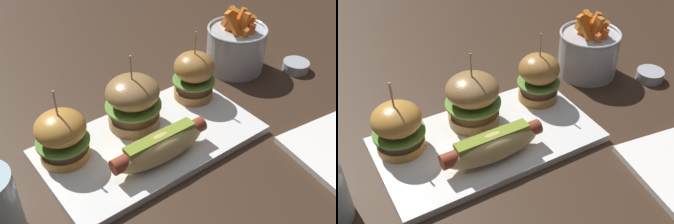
{
  "view_description": "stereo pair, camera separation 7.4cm",
  "coord_description": "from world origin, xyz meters",
  "views": [
    {
      "loc": [
        -0.32,
        -0.47,
        0.5
      ],
      "look_at": [
        0.04,
        0.0,
        0.05
      ],
      "focal_mm": 45.51,
      "sensor_mm": 36.0,
      "label": 1
    },
    {
      "loc": [
        -0.26,
        -0.51,
        0.5
      ],
      "look_at": [
        0.04,
        0.0,
        0.05
      ],
      "focal_mm": 45.51,
      "sensor_mm": 36.0,
      "label": 2
    }
  ],
  "objects": [
    {
      "name": "slider_right",
      "position": [
        0.14,
        0.05,
        0.06
      ],
      "size": [
        0.08,
        0.08,
        0.14
      ],
      "color": "#AF763A",
      "rests_on": "platter_main"
    },
    {
      "name": "hot_dog",
      "position": [
        -0.02,
        -0.05,
        0.04
      ],
      "size": [
        0.18,
        0.05,
        0.05
      ],
      "color": "tan",
      "rests_on": "platter_main"
    },
    {
      "name": "ground_plane",
      "position": [
        0.0,
        0.0,
        0.0
      ],
      "size": [
        3.0,
        3.0,
        0.0
      ],
      "primitive_type": "plane",
      "color": "#382619"
    },
    {
      "name": "platter_main",
      "position": [
        0.0,
        0.0,
        0.01
      ],
      "size": [
        0.38,
        0.21,
        0.01
      ],
      "primitive_type": "cube",
      "color": "white",
      "rests_on": "ground"
    },
    {
      "name": "fries_bucket",
      "position": [
        0.3,
        0.1,
        0.05
      ],
      "size": [
        0.13,
        0.13,
        0.15
      ],
      "color": "#B7BABF",
      "rests_on": "ground"
    },
    {
      "name": "slider_left",
      "position": [
        -0.14,
        0.05,
        0.06
      ],
      "size": [
        0.09,
        0.09,
        0.13
      ],
      "color": "#C78737",
      "rests_on": "platter_main"
    },
    {
      "name": "sauce_ramekin",
      "position": [
        0.4,
        0.01,
        0.01
      ],
      "size": [
        0.06,
        0.06,
        0.02
      ],
      "color": "#A8AAB2",
      "rests_on": "ground"
    },
    {
      "name": "slider_center",
      "position": [
        0.0,
        0.05,
        0.06
      ],
      "size": [
        0.1,
        0.1,
        0.14
      ],
      "color": "olive",
      "rests_on": "platter_main"
    }
  ]
}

